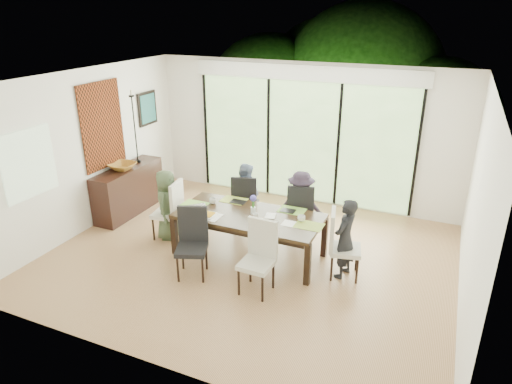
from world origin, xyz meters
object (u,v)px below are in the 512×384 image
at_px(chair_right_end, 346,244).
at_px(sideboard, 129,190).
at_px(table_top, 249,216).
at_px(cup_b, 255,216).
at_px(laptop, 197,207).
at_px(cup_c, 301,218).
at_px(chair_near_left, 191,244).
at_px(person_left_end, 167,205).
at_px(person_far_left, 245,196).
at_px(chair_left_end, 166,209).
at_px(person_far_right, 301,206).
at_px(person_right_end, 345,239).
at_px(chair_far_right, 301,210).
at_px(bowl, 122,166).
at_px(chair_near_right, 256,259).
at_px(cup_a, 213,201).
at_px(chair_far_left, 246,201).
at_px(vase, 253,211).

xyz_separation_m(chair_right_end, sideboard, (-4.22, 0.57, -0.07)).
xyz_separation_m(table_top, cup_b, (0.15, -0.10, 0.07)).
relative_size(laptop, cup_c, 2.66).
xyz_separation_m(chair_near_left, person_left_end, (-0.98, 0.87, 0.09)).
height_order(person_far_left, cup_c, person_far_left).
bearing_deg(cup_c, chair_left_end, -177.51).
height_order(person_far_left, laptop, person_far_left).
bearing_deg(sideboard, laptop, -19.77).
distance_m(table_top, chair_right_end, 1.51).
relative_size(chair_near_left, person_far_right, 0.85).
height_order(chair_left_end, person_right_end, person_right_end).
bearing_deg(person_right_end, chair_left_end, -77.01).
distance_m(table_top, laptop, 0.86).
xyz_separation_m(chair_near_left, laptop, (-0.35, 0.77, 0.20)).
relative_size(chair_far_right, person_left_end, 0.85).
bearing_deg(chair_far_right, sideboard, -9.89).
bearing_deg(bowl, chair_near_right, -22.63).
bearing_deg(person_left_end, chair_far_right, -80.70).
relative_size(person_far_left, cup_b, 12.90).
bearing_deg(bowl, table_top, -9.85).
relative_size(chair_far_right, person_far_left, 0.85).
distance_m(chair_near_left, person_right_end, 2.16).
bearing_deg(laptop, chair_far_right, -12.76).
height_order(person_far_left, cup_a, person_far_left).
xyz_separation_m(laptop, bowl, (-1.87, 0.57, 0.24)).
bearing_deg(chair_far_left, vase, 105.30).
relative_size(chair_near_right, vase, 9.17).
bearing_deg(sideboard, table_top, -11.88).
bearing_deg(vase, person_far_right, 57.34).
bearing_deg(person_left_end, person_right_end, -103.42).
distance_m(person_far_right, bowl, 3.31).
distance_m(cup_b, cup_c, 0.68).
distance_m(person_far_left, cup_b, 1.12).
bearing_deg(chair_far_left, chair_near_left, 71.62).
relative_size(person_left_end, person_far_right, 1.00).
height_order(chair_near_left, person_right_end, person_right_end).
bearing_deg(table_top, chair_near_left, -119.89).
distance_m(table_top, sideboard, 2.79).
bearing_deg(person_right_end, chair_far_right, -119.44).
bearing_deg(chair_far_right, person_left_end, 7.98).
xyz_separation_m(chair_left_end, person_left_end, (0.02, 0.00, 0.09)).
height_order(chair_far_left, bowl, chair_far_left).
bearing_deg(table_top, cup_b, -33.69).
height_order(laptop, bowl, bowl).
relative_size(chair_right_end, chair_near_right, 1.00).
height_order(vase, sideboard, sideboard).
distance_m(chair_left_end, person_left_end, 0.09).
distance_m(chair_left_end, sideboard, 1.35).
distance_m(table_top, chair_far_left, 0.97).
height_order(chair_near_right, vase, chair_near_right).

